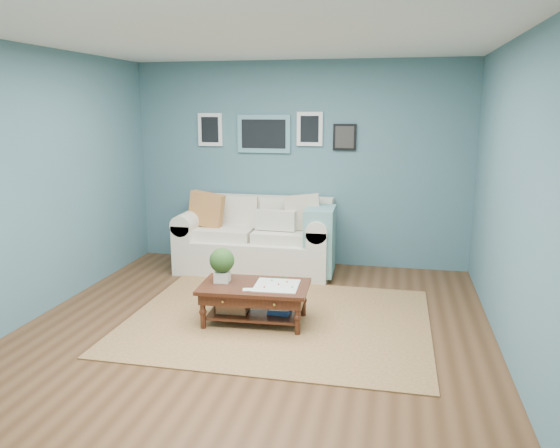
# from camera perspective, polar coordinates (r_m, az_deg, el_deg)

# --- Properties ---
(room_shell) EXTENTS (5.00, 5.02, 2.70)m
(room_shell) POSITION_cam_1_polar(r_m,az_deg,el_deg) (4.96, -3.07, 3.49)
(room_shell) COLOR brown
(room_shell) RESTS_ON ground
(area_rug) EXTENTS (2.98, 2.38, 0.01)m
(area_rug) POSITION_cam_1_polar(r_m,az_deg,el_deg) (5.56, -0.24, -10.04)
(area_rug) COLOR brown
(area_rug) RESTS_ON ground
(loveseat) EXTENTS (2.03, 0.92, 1.04)m
(loveseat) POSITION_cam_1_polar(r_m,az_deg,el_deg) (7.11, -1.80, -1.52)
(loveseat) COLOR beige
(loveseat) RESTS_ON ground
(coffee_table) EXTENTS (1.09, 0.67, 0.74)m
(coffee_table) POSITION_cam_1_polar(r_m,az_deg,el_deg) (5.43, -3.26, -6.99)
(coffee_table) COLOR black
(coffee_table) RESTS_ON ground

